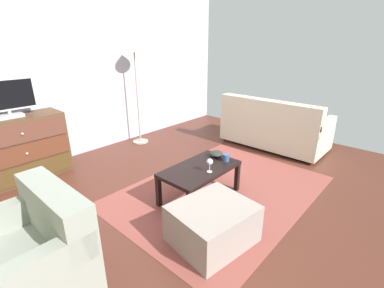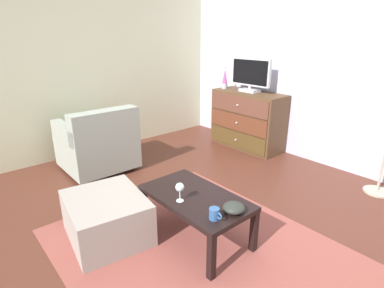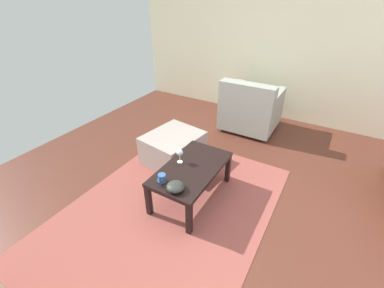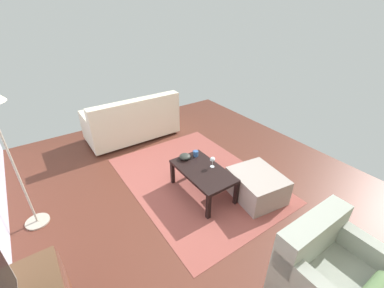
# 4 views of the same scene
# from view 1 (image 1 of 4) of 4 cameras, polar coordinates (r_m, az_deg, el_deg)

# --- Properties ---
(ground_plane) EXTENTS (5.88, 5.09, 0.05)m
(ground_plane) POSITION_cam_1_polar(r_m,az_deg,el_deg) (3.44, 1.40, -10.30)
(ground_plane) COLOR #552A1E
(wall_accent_rear) EXTENTS (5.88, 0.12, 2.75)m
(wall_accent_rear) POSITION_cam_1_polar(r_m,az_deg,el_deg) (4.78, -20.76, 15.11)
(wall_accent_rear) COLOR #B4B3CA
(wall_accent_rear) RESTS_ON ground_plane
(area_rug) EXTENTS (2.60, 1.90, 0.01)m
(area_rug) POSITION_cam_1_polar(r_m,az_deg,el_deg) (3.45, 6.16, -9.70)
(area_rug) COLOR brown
(area_rug) RESTS_ON ground_plane
(dresser) EXTENTS (1.11, 0.49, 0.85)m
(dresser) POSITION_cam_1_polar(r_m,az_deg,el_deg) (4.22, -32.44, -0.86)
(dresser) COLOR brown
(dresser) RESTS_ON ground_plane
(tv) EXTENTS (0.67, 0.18, 0.48)m
(tv) POSITION_cam_1_polar(r_m,az_deg,el_deg) (4.08, -34.56, 8.08)
(tv) COLOR silver
(tv) RESTS_ON dresser
(coffee_table) EXTENTS (0.93, 0.53, 0.40)m
(coffee_table) POSITION_cam_1_polar(r_m,az_deg,el_deg) (3.14, 1.68, -5.77)
(coffee_table) COLOR black
(coffee_table) RESTS_ON ground_plane
(wine_glass) EXTENTS (0.07, 0.07, 0.16)m
(wine_glass) POSITION_cam_1_polar(r_m,az_deg,el_deg) (2.97, 3.76, -3.85)
(wine_glass) COLOR silver
(wine_glass) RESTS_ON coffee_table
(mug) EXTENTS (0.11, 0.08, 0.08)m
(mug) POSITION_cam_1_polar(r_m,az_deg,el_deg) (3.28, 7.22, -2.88)
(mug) COLOR #325893
(mug) RESTS_ON coffee_table
(bowl_decorative) EXTENTS (0.16, 0.16, 0.07)m
(bowl_decorative) POSITION_cam_1_polar(r_m,az_deg,el_deg) (3.39, 5.11, -2.06)
(bowl_decorative) COLOR #2B2E28
(bowl_decorative) RESTS_ON coffee_table
(couch_large) EXTENTS (0.85, 1.72, 0.87)m
(couch_large) POSITION_cam_1_polar(r_m,az_deg,el_deg) (4.89, 16.66, 3.17)
(couch_large) COLOR #332319
(couch_large) RESTS_ON ground_plane
(armchair) EXTENTS (0.80, 0.81, 0.83)m
(armchair) POSITION_cam_1_polar(r_m,az_deg,el_deg) (2.29, -31.82, -20.66)
(armchair) COLOR #332319
(armchair) RESTS_ON ground_plane
(ottoman) EXTENTS (0.78, 0.69, 0.37)m
(ottoman) POSITION_cam_1_polar(r_m,az_deg,el_deg) (2.59, 4.35, -16.41)
(ottoman) COLOR gray
(ottoman) RESTS_ON ground_plane
(standing_lamp) EXTENTS (0.32, 0.32, 1.77)m
(standing_lamp) POSITION_cam_1_polar(r_m,az_deg,el_deg) (4.80, -12.03, 17.62)
(standing_lamp) COLOR #A59E8C
(standing_lamp) RESTS_ON ground_plane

